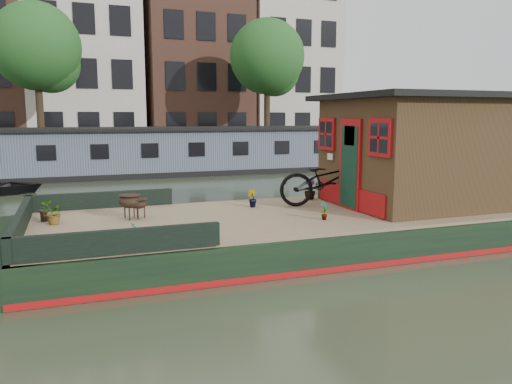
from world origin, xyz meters
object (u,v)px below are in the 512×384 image
object	(u,v)px
bicycle	(328,180)
brazier_front	(139,209)
brazier_rear	(130,207)
cabin	(420,149)
potted_plant_a	(324,211)

from	to	relation	value
bicycle	brazier_front	bearing A→B (deg)	101.76
bicycle	brazier_rear	bearing A→B (deg)	101.27
cabin	bicycle	world-z (taller)	cabin
potted_plant_a	brazier_front	world-z (taller)	brazier_front
cabin	potted_plant_a	bearing A→B (deg)	-163.39
cabin	brazier_front	size ratio (longest dim) A/B	10.26
cabin	brazier_rear	xyz separation A→B (m)	(-6.24, 0.55, -0.99)
bicycle	potted_plant_a	distance (m)	1.64
cabin	potted_plant_a	distance (m)	3.11
bicycle	potted_plant_a	bearing A→B (deg)	160.70
brazier_rear	potted_plant_a	bearing A→B (deg)	-21.90
cabin	bicycle	size ratio (longest dim) A/B	1.84
cabin	potted_plant_a	xyz separation A→B (m)	(-2.80, -0.84, -1.05)
brazier_rear	brazier_front	bearing A→B (deg)	-13.04
cabin	bicycle	xyz separation A→B (m)	(-1.99, 0.54, -0.66)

